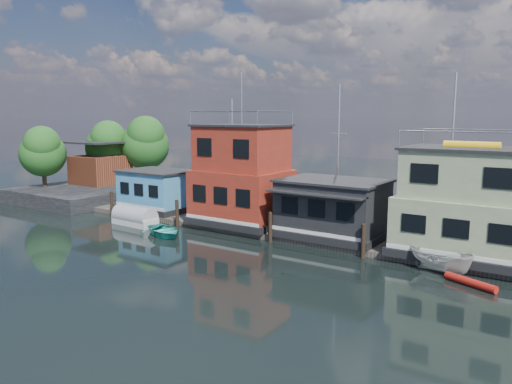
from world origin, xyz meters
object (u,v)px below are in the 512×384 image
Objects in this scene: houseboat_dark at (333,208)px; houseboat_red at (242,177)px; houseboat_blue at (158,190)px; dinghy_teal at (164,231)px; red_kayak at (470,282)px; motorboat at (441,260)px; houseboat_green at (468,205)px; tarp_runabout at (135,217)px.

houseboat_red is at bearing 179.86° from houseboat_dark.
houseboat_blue is 8.76m from dinghy_teal.
houseboat_dark is at bearing -41.97° from dinghy_teal.
red_kayak is 0.75× the size of motorboat.
houseboat_dark is 1.89× the size of motorboat.
dinghy_teal is at bearing 114.61° from motorboat.
red_kayak is at bearing -110.57° from motorboat.
houseboat_dark is 11.46m from red_kayak.
motorboat reaches higher than dinghy_teal.
houseboat_green reaches higher than tarp_runabout.
houseboat_dark is 1.86× the size of dinghy_teal.
houseboat_green is 21.11m from dinghy_teal.
tarp_runabout is (-24.79, -4.35, -2.92)m from houseboat_green.
motorboat is 24.22m from tarp_runabout.
houseboat_dark is 16.47m from tarp_runabout.
motorboat is at bearing -6.92° from houseboat_blue.
houseboat_green is 2.12× the size of dinghy_teal.
houseboat_red is at bearing -180.00° from houseboat_green.
red_kayak is at bearing -24.00° from houseboat_dark.
dinghy_teal is 4.89m from tarp_runabout.
houseboat_red reaches higher than red_kayak.
houseboat_green is at bearing 13.04° from tarp_runabout.
dinghy_teal is (6.41, -5.70, -1.79)m from houseboat_blue.
houseboat_green is at bearing -53.25° from dinghy_teal.
houseboat_green reaches higher than dinghy_teal.
motorboat is at bearing -10.85° from houseboat_red.
tarp_runabout is (1.71, -4.35, -1.58)m from houseboat_blue.
houseboat_dark is (8.00, -0.02, -1.69)m from houseboat_red.
houseboat_dark is 9.07m from houseboat_green.
tarp_runabout is at bearing -68.50° from houseboat_blue.
motorboat is at bearing 5.94° from tarp_runabout.
houseboat_red is 17.03m from motorboat.
houseboat_blue is 0.86× the size of houseboat_dark.
tarp_runabout is (-4.70, 1.35, 0.22)m from dinghy_teal.
houseboat_blue is at bearing -166.24° from red_kayak.
red_kayak is at bearing -14.12° from houseboat_red.
houseboat_green is at bearing 6.35° from motorboat.
houseboat_red is at bearing 32.28° from tarp_runabout.
houseboat_dark is at bearing -0.14° from houseboat_red.
houseboat_red is 1.41× the size of houseboat_green.
houseboat_blue is at bearing 69.30° from dinghy_teal.
houseboat_red reaches higher than houseboat_green.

